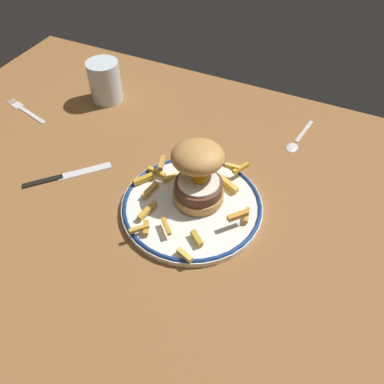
# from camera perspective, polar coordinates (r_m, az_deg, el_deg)

# --- Properties ---
(ground_plane) EXTENTS (1.34, 0.89, 0.04)m
(ground_plane) POSITION_cam_1_polar(r_m,az_deg,el_deg) (0.81, -1.75, -1.89)
(ground_plane) COLOR brown
(dinner_plate) EXTENTS (0.27, 0.27, 0.02)m
(dinner_plate) POSITION_cam_1_polar(r_m,az_deg,el_deg) (0.77, 0.00, -1.92)
(dinner_plate) COLOR white
(dinner_plate) RESTS_ON ground_plane
(burger) EXTENTS (0.13, 0.13, 0.11)m
(burger) POSITION_cam_1_polar(r_m,az_deg,el_deg) (0.75, 0.86, 2.88)
(burger) COLOR #C38C47
(burger) RESTS_ON dinner_plate
(fries_pile) EXTENTS (0.24, 0.25, 0.03)m
(fries_pile) POSITION_cam_1_polar(r_m,az_deg,el_deg) (0.77, -0.91, -0.44)
(fries_pile) COLOR #EFB843
(fries_pile) RESTS_ON dinner_plate
(water_glass) EXTENTS (0.08, 0.08, 0.10)m
(water_glass) POSITION_cam_1_polar(r_m,az_deg,el_deg) (1.06, -12.05, 14.64)
(water_glass) COLOR silver
(water_glass) RESTS_ON ground_plane
(fork) EXTENTS (0.14, 0.05, 0.00)m
(fork) POSITION_cam_1_polar(r_m,az_deg,el_deg) (1.09, -22.33, 10.55)
(fork) COLOR silver
(fork) RESTS_ON ground_plane
(knife) EXTENTS (0.13, 0.14, 0.01)m
(knife) POSITION_cam_1_polar(r_m,az_deg,el_deg) (0.88, -17.94, 2.07)
(knife) COLOR black
(knife) RESTS_ON ground_plane
(spoon) EXTENTS (0.04, 0.13, 0.01)m
(spoon) POSITION_cam_1_polar(r_m,az_deg,el_deg) (0.94, 14.18, 6.66)
(spoon) COLOR silver
(spoon) RESTS_ON ground_plane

